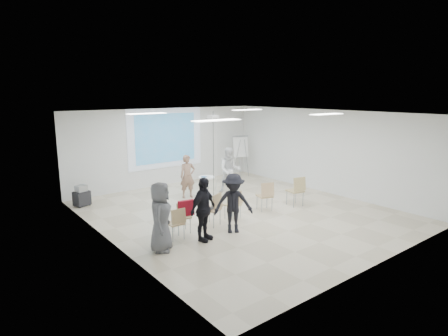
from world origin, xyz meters
TOP-DOWN VIEW (x-y plane):
  - floor at (0.00, 0.00)m, footprint 8.00×9.00m
  - ceiling at (0.00, 0.00)m, footprint 8.00×9.00m
  - wall_back at (0.00, 4.55)m, footprint 8.00×0.10m
  - wall_left at (-4.05, 0.00)m, footprint 0.10×9.00m
  - wall_right at (4.05, 0.00)m, footprint 0.10×9.00m
  - projection_halo at (0.00, 4.49)m, footprint 3.20×0.01m
  - projection_image at (0.00, 4.47)m, footprint 2.60×0.01m
  - pedestal_table at (0.26, 2.13)m, footprint 0.73×0.73m
  - player_left at (-0.37, 2.38)m, footprint 0.70×0.55m
  - player_right at (1.23, 2.03)m, footprint 1.12×1.06m
  - controller_left at (-0.19, 2.63)m, footprint 0.06×0.12m
  - controller_right at (1.05, 2.28)m, footprint 0.10×0.12m
  - chair_far_left at (-2.65, -0.70)m, footprint 0.41×0.44m
  - chair_left_mid at (-2.30, -0.43)m, footprint 0.47×0.49m
  - chair_left_inner at (-1.34, -0.47)m, footprint 0.57×0.59m
  - chair_center at (-0.55, -0.40)m, footprint 0.45×0.48m
  - chair_right_inner at (0.70, -0.38)m, footprint 0.54×0.57m
  - chair_right_far at (1.83, -0.64)m, footprint 0.53×0.56m
  - red_jacket at (-2.29, -0.58)m, footprint 0.43×0.16m
  - laptop at (-1.37, -0.38)m, footprint 0.41×0.36m
  - audience_left at (-2.14, -1.13)m, footprint 1.22×0.97m
  - audience_mid at (-1.22, -1.16)m, footprint 1.31×1.11m
  - audience_outer at (-3.26, -1.03)m, footprint 1.02×1.06m
  - flipchart_easel at (3.13, 3.67)m, footprint 0.74×0.59m
  - av_cart at (-3.60, 3.62)m, footprint 0.54×0.48m
  - ceiling_projector at (0.10, 1.49)m, footprint 0.30×0.25m
  - fluor_panel_nw at (-2.00, 2.00)m, footprint 1.20×0.30m
  - fluor_panel_ne at (2.00, 2.00)m, footprint 1.20×0.30m
  - fluor_panel_sw at (-2.00, -1.50)m, footprint 1.20×0.30m
  - fluor_panel_se at (2.00, -1.50)m, footprint 1.20×0.30m

SIDE VIEW (x-z plane):
  - floor at x=0.00m, z-range -0.10..0.00m
  - av_cart at x=-3.60m, z-range -0.03..0.66m
  - pedestal_table at x=0.26m, z-range 0.04..0.75m
  - chair_far_left at x=-2.65m, z-range 0.07..0.90m
  - laptop at x=-1.37m, z-range 0.48..0.51m
  - chair_center at x=-0.55m, z-range 0.08..0.91m
  - chair_left_mid at x=-2.30m, z-range 0.08..0.94m
  - chair_right_inner at x=0.70m, z-range 0.08..1.00m
  - chair_left_inner at x=-1.34m, z-range 0.08..1.00m
  - chair_right_far at x=1.83m, z-range 0.09..1.06m
  - red_jacket at x=-2.29m, z-range 0.52..0.92m
  - player_left at x=-0.37m, z-range 0.00..1.70m
  - audience_mid at x=-1.22m, z-range 0.00..1.77m
  - audience_outer at x=-3.26m, z-range 0.00..1.82m
  - player_right at x=1.23m, z-range 0.00..1.82m
  - audience_left at x=-2.14m, z-range 0.00..1.83m
  - controller_left at x=-0.19m, z-range 1.10..1.14m
  - controller_right at x=1.05m, z-range 1.21..1.25m
  - flipchart_easel at x=3.13m, z-range 0.43..2.22m
  - wall_back at x=0.00m, z-range 0.00..3.00m
  - wall_left at x=-4.05m, z-range 0.00..3.00m
  - wall_right at x=4.05m, z-range 0.00..3.00m
  - projection_halo at x=0.00m, z-range 0.70..3.00m
  - projection_image at x=0.00m, z-range 0.90..2.80m
  - ceiling_projector at x=0.10m, z-range 1.19..4.19m
  - fluor_panel_nw at x=-2.00m, z-range 2.96..2.98m
  - fluor_panel_ne at x=2.00m, z-range 2.96..2.98m
  - fluor_panel_sw at x=-2.00m, z-range 2.96..2.98m
  - fluor_panel_se at x=2.00m, z-range 2.96..2.98m
  - ceiling at x=0.00m, z-range 3.00..3.10m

